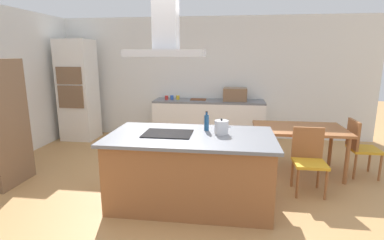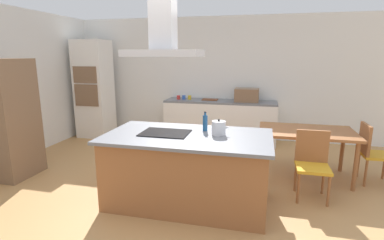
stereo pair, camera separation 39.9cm
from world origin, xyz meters
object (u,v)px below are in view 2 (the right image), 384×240
dining_table (306,135)px  wall_oven_stack (94,89)px  countertop_microwave (247,95)px  coffee_mug_red (178,97)px  coffee_mug_blue (184,97)px  chair_at_right_end (371,150)px  olive_oil_bottle (205,123)px  cutting_board (210,100)px  chair_facing_island (312,160)px  cooktop (165,133)px  coffee_mug_yellow (190,97)px  tea_kettle (219,128)px  range_hood (163,35)px  refrigerator (3,119)px

dining_table → wall_oven_stack: bearing=162.2°
countertop_microwave → coffee_mug_red: (-1.50, -0.02, -0.09)m
coffee_mug_blue → chair_at_right_end: 3.74m
countertop_microwave → olive_oil_bottle: bearing=-98.3°
cutting_board → chair_facing_island: bearing=-52.9°
olive_oil_bottle → chair_at_right_end: (2.31, 0.97, -0.50)m
countertop_microwave → chair_at_right_end: size_ratio=0.56×
coffee_mug_blue → wall_oven_stack: wall_oven_stack is taller
olive_oil_bottle → chair_at_right_end: olive_oil_bottle is taller
cooktop → chair_at_right_end: cooktop is taller
cooktop → coffee_mug_yellow: size_ratio=6.67×
chair_at_right_end → countertop_microwave: bearing=139.0°
tea_kettle → wall_oven_stack: bearing=142.1°
olive_oil_bottle → chair_facing_island: (1.39, 0.30, -0.50)m
olive_oil_bottle → countertop_microwave: (0.39, 2.64, 0.03)m
cutting_board → chair_facing_island: 3.02m
cooktop → chair_facing_island: size_ratio=0.67×
countertop_microwave → range_hood: size_ratio=0.56×
olive_oil_bottle → coffee_mug_yellow: (-0.87, 2.67, -0.06)m
range_hood → cutting_board: bearing=88.9°
tea_kettle → coffee_mug_blue: tea_kettle is taller
coffee_mug_yellow → refrigerator: bearing=-130.1°
chair_at_right_end → chair_facing_island: (-0.92, -0.67, 0.00)m
cooktop → refrigerator: bearing=175.7°
countertop_microwave → wall_oven_stack: wall_oven_stack is taller
cooktop → wall_oven_stack: 3.72m
wall_oven_stack → tea_kettle: bearing=-37.9°
coffee_mug_blue → dining_table: (2.39, -1.69, -0.28)m
wall_oven_stack → refrigerator: 2.45m
dining_table → chair_at_right_end: (0.92, 0.00, -0.16)m
tea_kettle → coffee_mug_yellow: bearing=110.8°
tea_kettle → coffee_mug_blue: bearing=113.2°
refrigerator → chair_facing_island: (4.55, 0.34, -0.40)m
chair_facing_island → cooktop: bearing=-163.7°
cooktop → coffee_mug_red: coffee_mug_red is taller
cooktop → chair_at_right_end: size_ratio=0.67×
coffee_mug_yellow → range_hood: bearing=-82.1°
cooktop → refrigerator: 2.70m
olive_oil_bottle → coffee_mug_blue: 2.84m
cooktop → cutting_board: size_ratio=1.76×
tea_kettle → dining_table: (1.19, 1.11, -0.32)m
refrigerator → countertop_microwave: bearing=37.1°
cutting_board → countertop_microwave: bearing=-3.6°
countertop_microwave → coffee_mug_yellow: 1.26m
coffee_mug_blue → coffee_mug_yellow: bearing=5.0°
countertop_microwave → coffee_mug_yellow: countertop_microwave is taller
tea_kettle → coffee_mug_blue: 3.06m
refrigerator → cutting_board: bearing=44.9°
countertop_microwave → wall_oven_stack: size_ratio=0.23×
coffee_mug_blue → refrigerator: (-2.15, -2.70, -0.03)m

